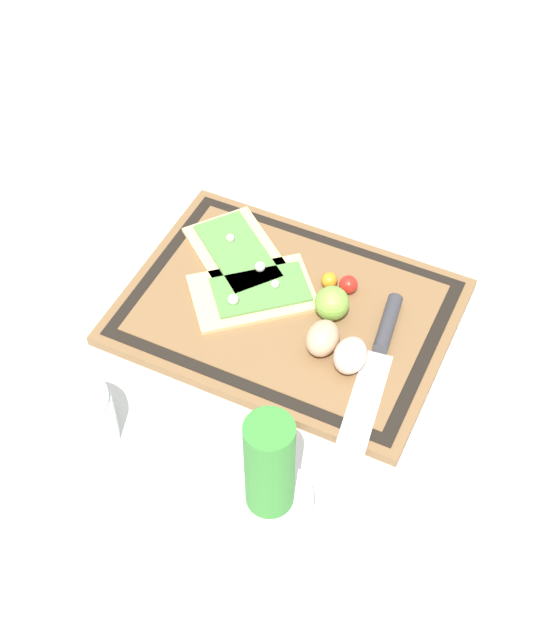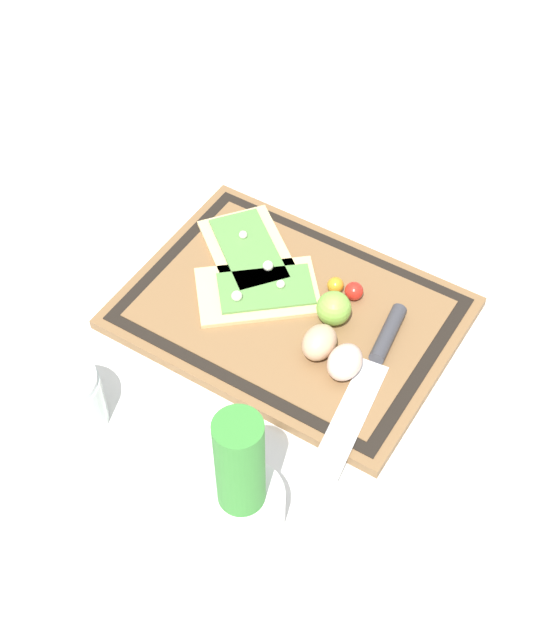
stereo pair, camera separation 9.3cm
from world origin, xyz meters
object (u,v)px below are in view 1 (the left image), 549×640
at_px(egg_pink, 351,355).
at_px(cherry_tomato_red, 348,285).
at_px(pizza_slice_far, 254,293).
at_px(sauce_jar, 80,422).
at_px(herb_pot, 270,491).
at_px(pizza_slice_near, 241,258).
at_px(knife, 380,350).
at_px(egg_brown, 323,338).
at_px(lime, 332,303).
at_px(cherry_tomato_yellow, 329,280).

height_order(egg_pink, cherry_tomato_red, egg_pink).
distance_m(pizza_slice_far, sauce_jar, 0.32).
bearing_deg(herb_pot, pizza_slice_near, -58.51).
relative_size(knife, egg_pink, 5.05).
xyz_separation_m(egg_brown, herb_pot, (-0.04, 0.26, 0.03)).
bearing_deg(lime, knife, 158.11).
relative_size(egg_brown, egg_pink, 1.00).
height_order(cherry_tomato_red, sauce_jar, sauce_jar).
height_order(egg_pink, cherry_tomato_yellow, egg_pink).
height_order(egg_brown, cherry_tomato_red, egg_brown).
xyz_separation_m(pizza_slice_far, cherry_tomato_red, (-0.12, -0.07, 0.01)).
xyz_separation_m(knife, egg_pink, (0.03, 0.04, 0.01)).
distance_m(knife, herb_pot, 0.29).
bearing_deg(pizza_slice_far, knife, 174.10).
bearing_deg(cherry_tomato_red, egg_pink, 113.27).
xyz_separation_m(egg_pink, herb_pot, (0.00, 0.25, 0.03)).
bearing_deg(cherry_tomato_red, herb_pot, 97.82).
relative_size(pizza_slice_near, sauce_jar, 2.42).
relative_size(herb_pot, sauce_jar, 2.21).
bearing_deg(egg_pink, knife, -128.35).
relative_size(pizza_slice_far, egg_pink, 3.59).
relative_size(egg_pink, cherry_tomato_yellow, 2.35).
height_order(pizza_slice_far, egg_brown, egg_brown).
relative_size(pizza_slice_far, knife, 0.71).
bearing_deg(cherry_tomato_yellow, lime, 116.34).
relative_size(pizza_slice_far, cherry_tomato_red, 7.57).
relative_size(egg_brown, sauce_jar, 0.62).
height_order(pizza_slice_far, knife, pizza_slice_far).
bearing_deg(knife, herb_pot, 83.50).
relative_size(pizza_slice_near, egg_pink, 3.92).
xyz_separation_m(knife, herb_pot, (0.03, 0.29, 0.05)).
height_order(pizza_slice_near, sauce_jar, sauce_jar).
bearing_deg(cherry_tomato_red, knife, 133.56).
relative_size(egg_brown, herb_pot, 0.28).
height_order(knife, sauce_jar, sauce_jar).
xyz_separation_m(egg_pink, cherry_tomato_yellow, (0.08, -0.12, -0.01)).
bearing_deg(pizza_slice_near, pizza_slice_far, 131.68).
xyz_separation_m(pizza_slice_far, cherry_tomato_yellow, (-0.09, -0.06, 0.01)).
bearing_deg(pizza_slice_far, cherry_tomato_red, -151.11).
height_order(pizza_slice_far, herb_pot, herb_pot).
bearing_deg(egg_pink, herb_pot, 89.36).
bearing_deg(knife, cherry_tomato_red, -46.44).
xyz_separation_m(egg_pink, cherry_tomato_red, (0.05, -0.13, -0.01)).
xyz_separation_m(knife, cherry_tomato_red, (0.08, -0.09, 0.01)).
relative_size(knife, herb_pot, 1.40).
distance_m(pizza_slice_far, egg_brown, 0.14).
xyz_separation_m(cherry_tomato_red, sauce_jar, (0.22, 0.38, 0.01)).
relative_size(pizza_slice_near, knife, 0.78).
bearing_deg(knife, egg_brown, 19.33).
distance_m(pizza_slice_far, knife, 0.21).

